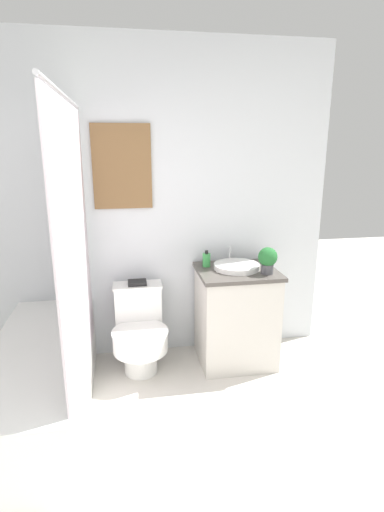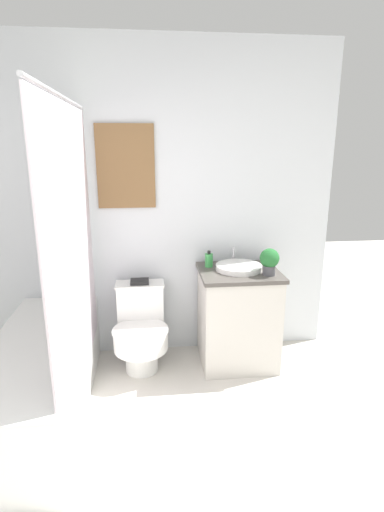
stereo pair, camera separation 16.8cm
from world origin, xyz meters
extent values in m
cube|color=silver|center=(0.00, 2.40, 1.25)|extent=(3.02, 0.05, 2.50)
cube|color=brown|center=(-0.15, 2.36, 1.56)|extent=(0.44, 0.02, 0.63)
cube|color=silver|center=(-0.15, 2.36, 1.56)|extent=(0.41, 0.01, 0.60)
cube|color=white|center=(-0.72, 1.58, 0.26)|extent=(0.57, 1.58, 0.51)
cube|color=silver|center=(-0.44, 1.58, 1.11)|extent=(0.01, 1.45, 1.68)
cylinder|color=#B7B7BC|center=(-0.44, 1.58, 1.97)|extent=(0.02, 1.45, 0.02)
cylinder|color=white|center=(-0.07, 2.03, 0.11)|extent=(0.25, 0.25, 0.22)
cylinder|color=white|center=(-0.07, 1.98, 0.29)|extent=(0.41, 0.41, 0.14)
cylinder|color=white|center=(-0.07, 1.98, 0.37)|extent=(0.43, 0.43, 0.02)
cube|color=white|center=(-0.07, 2.23, 0.45)|extent=(0.37, 0.18, 0.38)
cube|color=white|center=(-0.07, 2.23, 0.65)|extent=(0.38, 0.19, 0.02)
cube|color=beige|center=(0.70, 2.09, 0.38)|extent=(0.58, 0.51, 0.75)
cube|color=#4C4742|center=(0.70, 2.09, 0.77)|extent=(0.61, 0.54, 0.03)
cylinder|color=white|center=(0.70, 2.11, 0.80)|extent=(0.36, 0.36, 0.04)
cylinder|color=silver|center=(0.70, 2.31, 0.85)|extent=(0.02, 0.02, 0.13)
cylinder|color=green|center=(0.48, 2.21, 0.83)|extent=(0.06, 0.06, 0.11)
cylinder|color=black|center=(0.48, 2.21, 0.90)|extent=(0.02, 0.02, 0.02)
cylinder|color=#4C4C51|center=(0.89, 1.96, 0.82)|extent=(0.09, 0.09, 0.07)
sphere|color=#23662D|center=(0.89, 1.96, 0.91)|extent=(0.14, 0.14, 0.14)
cube|color=black|center=(-0.07, 2.23, 0.67)|extent=(0.14, 0.13, 0.02)
camera|label=1|loc=(-0.15, -0.77, 1.72)|focal=28.00mm
camera|label=2|loc=(0.01, -0.79, 1.72)|focal=28.00mm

